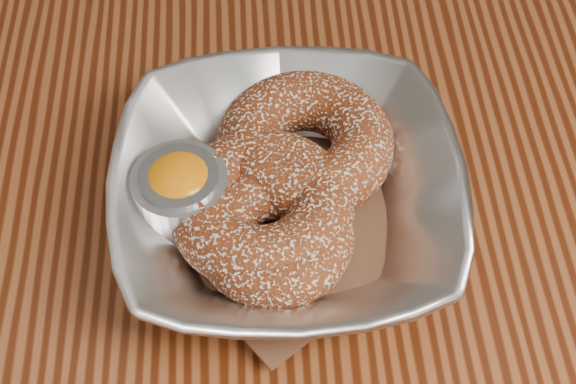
{
  "coord_description": "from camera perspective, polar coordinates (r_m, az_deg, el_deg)",
  "views": [
    {
      "loc": [
        0.02,
        -0.28,
        1.16
      ],
      "look_at": [
        0.03,
        -0.01,
        0.78
      ],
      "focal_mm": 50.0,
      "sensor_mm": 36.0,
      "label": 1
    }
  ],
  "objects": [
    {
      "name": "table",
      "position": [
        0.58,
        -3.28,
        -6.96
      ],
      "size": [
        1.2,
        0.8,
        0.75
      ],
      "color": "brown",
      "rests_on": "ground_plane"
    },
    {
      "name": "serving_bowl",
      "position": [
        0.47,
        -0.0,
        -0.35
      ],
      "size": [
        0.2,
        0.2,
        0.05
      ],
      "primitive_type": "imported",
      "color": "silver",
      "rests_on": "table"
    },
    {
      "name": "parchment",
      "position": [
        0.48,
        0.0,
        -1.46
      ],
      "size": [
        0.2,
        0.2,
        0.0
      ],
      "primitive_type": "cube",
      "rotation": [
        0.0,
        0.0,
        0.64
      ],
      "color": "brown",
      "rests_on": "table"
    },
    {
      "name": "donut_back",
      "position": [
        0.49,
        1.22,
        3.48
      ],
      "size": [
        0.12,
        0.12,
        0.04
      ],
      "primitive_type": "torus",
      "rotation": [
        0.0,
        0.0,
        0.11
      ],
      "color": "maroon",
      "rests_on": "parchment"
    },
    {
      "name": "donut_front",
      "position": [
        0.46,
        -0.96,
        -3.13
      ],
      "size": [
        0.11,
        0.11,
        0.03
      ],
      "primitive_type": "torus",
      "rotation": [
        0.0,
        0.0,
        0.26
      ],
      "color": "maroon",
      "rests_on": "parchment"
    },
    {
      "name": "donut_extra",
      "position": [
        0.46,
        -1.89,
        -1.09
      ],
      "size": [
        0.14,
        0.14,
        0.04
      ],
      "primitive_type": "torus",
      "rotation": [
        0.0,
        0.0,
        -0.34
      ],
      "color": "maroon",
      "rests_on": "parchment"
    },
    {
      "name": "ramekin",
      "position": [
        0.47,
        -7.57,
        -0.12
      ],
      "size": [
        0.06,
        0.06,
        0.05
      ],
      "color": "silver",
      "rests_on": "table"
    }
  ]
}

